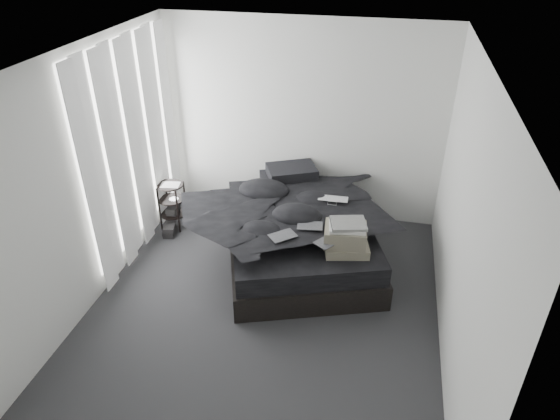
% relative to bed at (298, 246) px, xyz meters
% --- Properties ---
extents(floor, '(3.60, 4.20, 0.01)m').
position_rel_bed_xyz_m(floor, '(-0.18, -1.00, -0.15)').
color(floor, '#2C2C2E').
rests_on(floor, ground).
extents(ceiling, '(3.60, 4.20, 0.01)m').
position_rel_bed_xyz_m(ceiling, '(-0.18, -1.00, 2.45)').
color(ceiling, white).
rests_on(ceiling, ground).
extents(wall_back, '(3.60, 0.01, 2.60)m').
position_rel_bed_xyz_m(wall_back, '(-0.18, 1.10, 1.15)').
color(wall_back, silver).
rests_on(wall_back, ground).
extents(wall_front, '(3.60, 0.01, 2.60)m').
position_rel_bed_xyz_m(wall_front, '(-0.18, -3.10, 1.15)').
color(wall_front, silver).
rests_on(wall_front, ground).
extents(wall_left, '(0.01, 4.20, 2.60)m').
position_rel_bed_xyz_m(wall_left, '(-1.98, -1.00, 1.15)').
color(wall_left, silver).
rests_on(wall_left, ground).
extents(wall_right, '(0.01, 4.20, 2.60)m').
position_rel_bed_xyz_m(wall_right, '(1.62, -1.00, 1.15)').
color(wall_right, silver).
rests_on(wall_right, ground).
extents(window_left, '(0.02, 2.00, 2.30)m').
position_rel_bed_xyz_m(window_left, '(-1.96, -0.10, 1.20)').
color(window_left, white).
rests_on(window_left, wall_left).
extents(curtain_left, '(0.06, 2.12, 2.48)m').
position_rel_bed_xyz_m(curtain_left, '(-1.91, -0.10, 1.13)').
color(curtain_left, white).
rests_on(curtain_left, wall_left).
extents(bed, '(2.26, 2.59, 0.29)m').
position_rel_bed_xyz_m(bed, '(0.00, 0.00, 0.00)').
color(bed, black).
rests_on(bed, floor).
extents(mattress, '(2.18, 2.51, 0.23)m').
position_rel_bed_xyz_m(mattress, '(0.00, 0.00, 0.26)').
color(mattress, black).
rests_on(mattress, bed).
extents(duvet, '(2.12, 2.27, 0.25)m').
position_rel_bed_xyz_m(duvet, '(0.02, -0.05, 0.50)').
color(duvet, black).
rests_on(duvet, mattress).
extents(pillow_lower, '(0.76, 0.63, 0.15)m').
position_rel_bed_xyz_m(pillow_lower, '(-0.33, 0.78, 0.45)').
color(pillow_lower, black).
rests_on(pillow_lower, mattress).
extents(pillow_upper, '(0.73, 0.64, 0.14)m').
position_rel_bed_xyz_m(pillow_upper, '(-0.25, 0.78, 0.59)').
color(pillow_upper, black).
rests_on(pillow_upper, pillow_lower).
extents(laptop, '(0.35, 0.23, 0.03)m').
position_rel_bed_xyz_m(laptop, '(0.36, 0.18, 0.64)').
color(laptop, silver).
rests_on(laptop, duvet).
extents(comic_a, '(0.32, 0.31, 0.01)m').
position_rel_bed_xyz_m(comic_a, '(-0.06, -0.63, 0.64)').
color(comic_a, black).
rests_on(comic_a, duvet).
extents(comic_b, '(0.29, 0.21, 0.01)m').
position_rel_bed_xyz_m(comic_b, '(0.19, -0.38, 0.64)').
color(comic_b, black).
rests_on(comic_b, duvet).
extents(comic_c, '(0.30, 0.33, 0.01)m').
position_rel_bed_xyz_m(comic_c, '(0.42, -0.63, 0.65)').
color(comic_c, black).
rests_on(comic_c, duvet).
extents(side_stand, '(0.33, 0.33, 0.61)m').
position_rel_bed_xyz_m(side_stand, '(-1.74, 0.31, 0.16)').
color(side_stand, black).
rests_on(side_stand, floor).
extents(papers, '(0.26, 0.21, 0.01)m').
position_rel_bed_xyz_m(papers, '(-1.73, 0.30, 0.47)').
color(papers, white).
rests_on(papers, side_stand).
extents(floor_books, '(0.18, 0.22, 0.14)m').
position_rel_bed_xyz_m(floor_books, '(-1.72, 0.09, -0.08)').
color(floor_books, black).
rests_on(floor_books, floor).
extents(box_lower, '(0.53, 0.44, 0.36)m').
position_rel_bed_xyz_m(box_lower, '(0.59, -0.50, 0.03)').
color(box_lower, black).
rests_on(box_lower, floor).
extents(box_mid, '(0.52, 0.44, 0.27)m').
position_rel_bed_xyz_m(box_mid, '(0.60, -0.51, 0.34)').
color(box_mid, '#696353').
rests_on(box_mid, box_lower).
extents(box_upper, '(0.46, 0.38, 0.19)m').
position_rel_bed_xyz_m(box_upper, '(0.58, -0.50, 0.58)').
color(box_upper, '#696353').
rests_on(box_upper, box_mid).
extents(art_book_white, '(0.41, 0.34, 0.04)m').
position_rel_bed_xyz_m(art_book_white, '(0.59, -0.50, 0.69)').
color(art_book_white, silver).
rests_on(art_book_white, box_upper).
extents(art_book_snake, '(0.42, 0.36, 0.03)m').
position_rel_bed_xyz_m(art_book_snake, '(0.60, -0.51, 0.72)').
color(art_book_snake, silver).
rests_on(art_book_snake, art_book_white).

